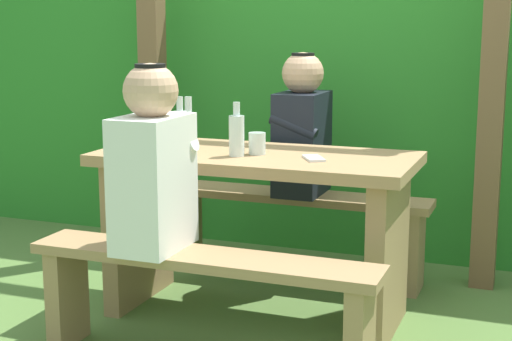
% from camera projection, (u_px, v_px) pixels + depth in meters
% --- Properties ---
extents(ground_plane, '(12.00, 12.00, 0.00)m').
position_uv_depth(ground_plane, '(256.00, 314.00, 3.60)').
color(ground_plane, '#517236').
extents(hedge_backdrop, '(6.40, 1.09, 1.91)m').
position_uv_depth(hedge_backdrop, '(348.00, 81.00, 4.91)').
color(hedge_backdrop, '#2A7E27').
rests_on(hedge_backdrop, ground_plane).
extents(pergola_post_left, '(0.12, 0.12, 2.16)m').
position_uv_depth(pergola_post_left, '(152.00, 65.00, 4.45)').
color(pergola_post_left, brown).
rests_on(pergola_post_left, ground_plane).
extents(pergola_post_right, '(0.12, 0.12, 2.16)m').
position_uv_depth(pergola_post_right, '(494.00, 72.00, 3.79)').
color(pergola_post_right, brown).
rests_on(pergola_post_right, ground_plane).
extents(picnic_table, '(1.40, 0.64, 0.75)m').
position_uv_depth(picnic_table, '(256.00, 206.00, 3.50)').
color(picnic_table, '#9E7A51').
rests_on(picnic_table, ground_plane).
extents(bench_near, '(1.40, 0.24, 0.45)m').
position_uv_depth(bench_near, '(203.00, 286.00, 3.01)').
color(bench_near, '#9E7A51').
rests_on(bench_near, ground_plane).
extents(bench_far, '(1.40, 0.24, 0.45)m').
position_uv_depth(bench_far, '(296.00, 217.00, 4.07)').
color(bench_far, '#9E7A51').
rests_on(bench_far, ground_plane).
extents(person_white_shirt, '(0.25, 0.35, 0.72)m').
position_uv_depth(person_white_shirt, '(153.00, 165.00, 3.00)').
color(person_white_shirt, white).
rests_on(person_white_shirt, bench_near).
extents(person_black_coat, '(0.25, 0.35, 0.72)m').
position_uv_depth(person_black_coat, '(302.00, 129.00, 3.97)').
color(person_black_coat, black).
rests_on(person_black_coat, bench_far).
extents(drinking_glass, '(0.07, 0.07, 0.10)m').
position_uv_depth(drinking_glass, '(257.00, 143.00, 3.42)').
color(drinking_glass, silver).
rests_on(drinking_glass, picnic_table).
extents(bottle_left, '(0.07, 0.07, 0.23)m').
position_uv_depth(bottle_left, '(237.00, 134.00, 3.37)').
color(bottle_left, silver).
rests_on(bottle_left, picnic_table).
extents(bottle_right, '(0.06, 0.06, 0.23)m').
position_uv_depth(bottle_right, '(189.00, 127.00, 3.60)').
color(bottle_right, silver).
rests_on(bottle_right, picnic_table).
extents(bottle_center, '(0.06, 0.06, 0.25)m').
position_uv_depth(bottle_center, '(180.00, 130.00, 3.45)').
color(bottle_center, silver).
rests_on(bottle_center, picnic_table).
extents(cell_phone, '(0.13, 0.16, 0.01)m').
position_uv_depth(cell_phone, '(314.00, 158.00, 3.30)').
color(cell_phone, silver).
rests_on(cell_phone, picnic_table).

